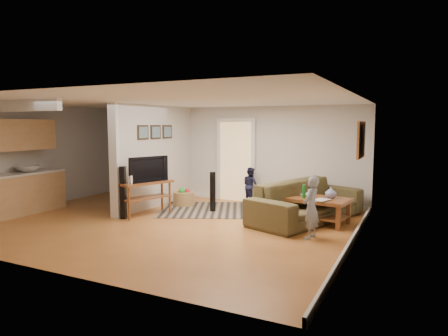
{
  "coord_description": "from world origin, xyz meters",
  "views": [
    {
      "loc": [
        4.66,
        -6.74,
        2.02
      ],
      "look_at": [
        0.92,
        0.93,
        1.1
      ],
      "focal_mm": 32.0,
      "sensor_mm": 36.0,
      "label": 1
    }
  ],
  "objects_px": {
    "speaker_left": "(123,193)",
    "toddler": "(250,203)",
    "tv_console": "(146,185)",
    "toy_basket": "(184,198)",
    "child": "(310,238)",
    "sofa": "(307,220)",
    "speaker_right": "(213,192)",
    "coffee_table": "(316,203)"
  },
  "relations": [
    {
      "from": "speaker_right",
      "to": "toy_basket",
      "type": "xyz_separation_m",
      "value": [
        -1.0,
        0.33,
        -0.27
      ]
    },
    {
      "from": "speaker_left",
      "to": "child",
      "type": "height_order",
      "value": "speaker_left"
    },
    {
      "from": "toy_basket",
      "to": "child",
      "type": "height_order",
      "value": "child"
    },
    {
      "from": "tv_console",
      "to": "speaker_right",
      "type": "bearing_deg",
      "value": 61.7
    },
    {
      "from": "tv_console",
      "to": "toy_basket",
      "type": "distance_m",
      "value": 1.44
    },
    {
      "from": "speaker_right",
      "to": "coffee_table",
      "type": "bearing_deg",
      "value": 16.39
    },
    {
      "from": "tv_console",
      "to": "speaker_left",
      "type": "distance_m",
      "value": 0.55
    },
    {
      "from": "sofa",
      "to": "speaker_left",
      "type": "bearing_deg",
      "value": 133.81
    },
    {
      "from": "coffee_table",
      "to": "speaker_right",
      "type": "xyz_separation_m",
      "value": [
        -2.42,
        0.05,
        0.05
      ]
    },
    {
      "from": "speaker_right",
      "to": "toy_basket",
      "type": "height_order",
      "value": "speaker_right"
    },
    {
      "from": "coffee_table",
      "to": "tv_console",
      "type": "distance_m",
      "value": 3.7
    },
    {
      "from": "child",
      "to": "toddler",
      "type": "xyz_separation_m",
      "value": [
        -2.17,
        2.5,
        0.0
      ]
    },
    {
      "from": "sofa",
      "to": "speaker_right",
      "type": "bearing_deg",
      "value": 113.01
    },
    {
      "from": "sofa",
      "to": "coffee_table",
      "type": "relative_size",
      "value": 1.95
    },
    {
      "from": "speaker_right",
      "to": "toddler",
      "type": "bearing_deg",
      "value": 89.35
    },
    {
      "from": "speaker_left",
      "to": "child",
      "type": "xyz_separation_m",
      "value": [
        4.0,
        0.28,
        -0.57
      ]
    },
    {
      "from": "coffee_table",
      "to": "tv_console",
      "type": "xyz_separation_m",
      "value": [
        -3.56,
        -0.97,
        0.28
      ]
    },
    {
      "from": "sofa",
      "to": "toddler",
      "type": "distance_m",
      "value": 2.13
    },
    {
      "from": "sofa",
      "to": "toy_basket",
      "type": "relative_size",
      "value": 5.42
    },
    {
      "from": "tv_console",
      "to": "toy_basket",
      "type": "xyz_separation_m",
      "value": [
        0.14,
        1.34,
        -0.51
      ]
    },
    {
      "from": "speaker_left",
      "to": "toddler",
      "type": "distance_m",
      "value": 3.38
    },
    {
      "from": "speaker_left",
      "to": "tv_console",
      "type": "bearing_deg",
      "value": 42.88
    },
    {
      "from": "coffee_table",
      "to": "speaker_right",
      "type": "distance_m",
      "value": 2.42
    },
    {
      "from": "tv_console",
      "to": "toy_basket",
      "type": "height_order",
      "value": "tv_console"
    },
    {
      "from": "coffee_table",
      "to": "speaker_right",
      "type": "height_order",
      "value": "speaker_right"
    },
    {
      "from": "coffee_table",
      "to": "toy_basket",
      "type": "xyz_separation_m",
      "value": [
        -3.42,
        0.37,
        -0.22
      ]
    },
    {
      "from": "speaker_left",
      "to": "speaker_right",
      "type": "height_order",
      "value": "speaker_left"
    },
    {
      "from": "tv_console",
      "to": "child",
      "type": "bearing_deg",
      "value": 17.2
    },
    {
      "from": "speaker_right",
      "to": "toddler",
      "type": "relative_size",
      "value": 0.99
    },
    {
      "from": "sofa",
      "to": "toddler",
      "type": "height_order",
      "value": "toddler"
    },
    {
      "from": "sofa",
      "to": "toy_basket",
      "type": "bearing_deg",
      "value": 106.14
    },
    {
      "from": "sofa",
      "to": "tv_console",
      "type": "relative_size",
      "value": 2.19
    },
    {
      "from": "coffee_table",
      "to": "speaker_left",
      "type": "height_order",
      "value": "speaker_left"
    },
    {
      "from": "coffee_table",
      "to": "speaker_left",
      "type": "relative_size",
      "value": 1.28
    },
    {
      "from": "coffee_table",
      "to": "toddler",
      "type": "relative_size",
      "value": 1.55
    },
    {
      "from": "toy_basket",
      "to": "speaker_right",
      "type": "bearing_deg",
      "value": -18.15
    },
    {
      "from": "sofa",
      "to": "coffee_table",
      "type": "height_order",
      "value": "coffee_table"
    },
    {
      "from": "sofa",
      "to": "speaker_left",
      "type": "height_order",
      "value": "speaker_left"
    },
    {
      "from": "speaker_right",
      "to": "toy_basket",
      "type": "relative_size",
      "value": 1.78
    },
    {
      "from": "tv_console",
      "to": "speaker_left",
      "type": "height_order",
      "value": "speaker_left"
    },
    {
      "from": "child",
      "to": "toddler",
      "type": "height_order",
      "value": "child"
    },
    {
      "from": "speaker_left",
      "to": "child",
      "type": "distance_m",
      "value": 4.05
    }
  ]
}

